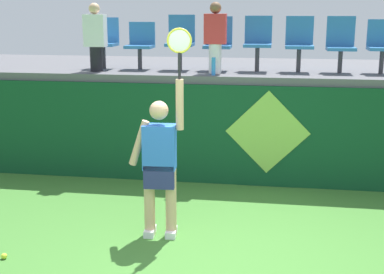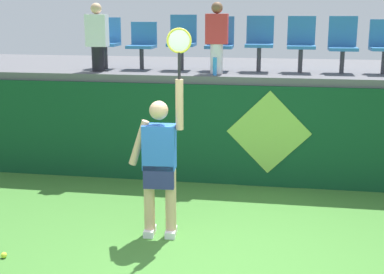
{
  "view_description": "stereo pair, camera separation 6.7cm",
  "coord_description": "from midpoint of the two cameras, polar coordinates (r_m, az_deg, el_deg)",
  "views": [
    {
      "loc": [
        0.65,
        -5.26,
        2.69
      ],
      "look_at": [
        -0.34,
        0.99,
        1.16
      ],
      "focal_mm": 50.6,
      "sensor_mm": 36.0,
      "label": 1
    },
    {
      "loc": [
        0.72,
        -5.25,
        2.69
      ],
      "look_at": [
        -0.34,
        0.99,
        1.16
      ],
      "focal_mm": 50.6,
      "sensor_mm": 36.0,
      "label": 2
    }
  ],
  "objects": [
    {
      "name": "ground_plane",
      "position": [
        5.94,
        1.99,
        -13.37
      ],
      "size": [
        40.0,
        40.0,
        0.0
      ],
      "primitive_type": "plane",
      "color": "#3D752D"
    },
    {
      "name": "court_back_wall",
      "position": [
        8.34,
        4.63,
        0.25
      ],
      "size": [
        13.33,
        0.2,
        1.55
      ],
      "primitive_type": "cube",
      "color": "#0F4223",
      "rests_on": "ground_plane"
    },
    {
      "name": "spectator_platform",
      "position": [
        9.7,
        5.52,
        7.11
      ],
      "size": [
        13.33,
        3.14,
        0.12
      ],
      "primitive_type": "cube",
      "color": "#56565B",
      "rests_on": "court_back_wall"
    },
    {
      "name": "tennis_player",
      "position": [
        6.35,
        -3.09,
        -2.59
      ],
      "size": [
        0.75,
        0.28,
        2.47
      ],
      "color": "white",
      "rests_on": "ground_plane"
    },
    {
      "name": "tennis_ball",
      "position": [
        6.41,
        -18.93,
        -11.7
      ],
      "size": [
        0.07,
        0.07,
        0.07
      ],
      "primitive_type": "sphere",
      "color": "#D1E533",
      "rests_on": "ground_plane"
    },
    {
      "name": "water_bottle",
      "position": [
        8.31,
        2.66,
        7.45
      ],
      "size": [
        0.06,
        0.06,
        0.27
      ],
      "primitive_type": "cylinder",
      "color": "#338CE5",
      "rests_on": "spectator_platform"
    },
    {
      "name": "stadium_chair_0",
      "position": [
        9.37,
        -8.81,
        10.08
      ],
      "size": [
        0.44,
        0.42,
        0.85
      ],
      "color": "#38383D",
      "rests_on": "spectator_platform"
    },
    {
      "name": "stadium_chair_1",
      "position": [
        9.19,
        -5.03,
        9.87
      ],
      "size": [
        0.44,
        0.42,
        0.77
      ],
      "color": "#38383D",
      "rests_on": "spectator_platform"
    },
    {
      "name": "stadium_chair_2",
      "position": [
        9.05,
        -0.8,
        10.27
      ],
      "size": [
        0.44,
        0.42,
        0.89
      ],
      "color": "#38383D",
      "rests_on": "spectator_platform"
    },
    {
      "name": "stadium_chair_3",
      "position": [
        8.96,
        3.17,
        10.07
      ],
      "size": [
        0.44,
        0.42,
        0.87
      ],
      "color": "#38383D",
      "rests_on": "spectator_platform"
    },
    {
      "name": "stadium_chair_4",
      "position": [
        8.9,
        7.35,
        10.08
      ],
      "size": [
        0.44,
        0.42,
        0.88
      ],
      "color": "#38383D",
      "rests_on": "spectator_platform"
    },
    {
      "name": "stadium_chair_5",
      "position": [
        8.9,
        11.64,
        9.85
      ],
      "size": [
        0.44,
        0.42,
        0.88
      ],
      "color": "#38383D",
      "rests_on": "spectator_platform"
    },
    {
      "name": "stadium_chair_6",
      "position": [
        8.95,
        15.81,
        9.57
      ],
      "size": [
        0.44,
        0.42,
        0.88
      ],
      "color": "#38383D",
      "rests_on": "spectator_platform"
    },
    {
      "name": "stadium_chair_7",
      "position": [
        9.03,
        19.81,
        9.23
      ],
      "size": [
        0.44,
        0.42,
        0.83
      ],
      "color": "#38383D",
      "rests_on": "spectator_platform"
    },
    {
      "name": "spectator_0",
      "position": [
        8.54,
        2.86,
        10.51
      ],
      "size": [
        0.34,
        0.2,
        1.09
      ],
      "color": "white",
      "rests_on": "spectator_platform"
    },
    {
      "name": "spectator_1",
      "position": [
        8.93,
        -9.75,
        10.4
      ],
      "size": [
        0.34,
        0.2,
        1.08
      ],
      "color": "black",
      "rests_on": "spectator_platform"
    },
    {
      "name": "wall_signage_mount",
      "position": [
        8.43,
        8.14,
        -5.17
      ],
      "size": [
        1.27,
        0.01,
        1.49
      ],
      "color": "#0F4223",
      "rests_on": "ground_plane"
    }
  ]
}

